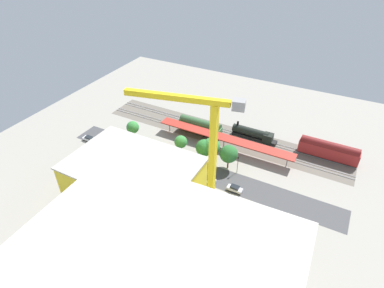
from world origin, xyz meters
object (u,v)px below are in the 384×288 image
object	(u,v)px
box_truck_0	(146,160)
street_tree_1	(211,147)
construction_building	(135,185)
parked_car_7	(89,139)
traffic_light	(238,162)
street_tree_0	(133,127)
street_tree_4	(181,142)
parked_car_4	(145,158)
parked_car_6	(105,145)
freight_coach_far	(200,126)
platform_canopy_near	(224,138)
locomotive	(254,134)
street_tree_2	(204,148)
parked_car_1	(209,180)
parked_car_0	(235,189)
street_tree_3	(229,154)
parked_car_5	(124,152)
box_truck_1	(164,164)
parked_car_2	(187,172)
parked_car_3	(164,165)
passenger_coach	(329,150)
tower_crane	(205,159)

from	to	relation	value
box_truck_0	street_tree_1	size ratio (longest dim) A/B	1.19
construction_building	parked_car_7	bearing A→B (deg)	-26.89
construction_building	traffic_light	xyz separation A→B (m)	(-19.28, -24.90, -2.93)
street_tree_0	street_tree_4	size ratio (longest dim) A/B	1.16
parked_car_4	parked_car_6	size ratio (longest dim) A/B	0.93
freight_coach_far	box_truck_0	bearing A→B (deg)	72.34
freight_coach_far	box_truck_0	size ratio (longest dim) A/B	1.57
freight_coach_far	parked_car_6	size ratio (longest dim) A/B	3.55
platform_canopy_near	locomotive	distance (m)	12.54
parked_car_7	street_tree_2	xyz separation A→B (m)	(-40.76, -7.95, 4.53)
locomotive	parked_car_4	xyz separation A→B (m)	(27.32, 27.74, -1.16)
parked_car_1	parked_car_4	bearing A→B (deg)	-0.74
parked_car_7	box_truck_0	world-z (taller)	box_truck_0
parked_car_0	street_tree_3	bearing A→B (deg)	-57.06
platform_canopy_near	street_tree_2	world-z (taller)	street_tree_2
freight_coach_far	box_truck_0	xyz separation A→B (m)	(7.47, 23.47, -1.37)
parked_car_5	street_tree_1	bearing A→B (deg)	-161.16
construction_building	box_truck_1	distance (m)	17.52
parked_car_4	street_tree_3	world-z (taller)	street_tree_3
parked_car_0	street_tree_4	distance (m)	24.58
parked_car_6	platform_canopy_near	bearing A→B (deg)	-153.13
box_truck_1	street_tree_3	bearing A→B (deg)	-152.38
parked_car_4	box_truck_1	size ratio (longest dim) A/B	0.45
box_truck_0	street_tree_4	distance (m)	12.68
freight_coach_far	box_truck_1	bearing A→B (deg)	86.66
street_tree_3	traffic_light	size ratio (longest dim) A/B	1.31
parked_car_2	construction_building	distance (m)	19.42
street_tree_3	parked_car_6	bearing A→B (deg)	11.96
parked_car_0	parked_car_1	distance (m)	8.13
parked_car_3	parked_car_4	world-z (taller)	parked_car_3
parked_car_6	passenger_coach	bearing A→B (deg)	-157.60
parked_car_0	street_tree_3	size ratio (longest dim) A/B	0.55
freight_coach_far	passenger_coach	bearing A→B (deg)	-172.37
parked_car_0	parked_car_5	distance (m)	39.07
street_tree_1	parked_car_4	bearing A→B (deg)	25.25
parked_car_0	street_tree_1	distance (m)	15.73
freight_coach_far	parked_car_6	xyz separation A→B (m)	(25.06, 22.24, -2.32)
parked_car_7	parked_car_6	bearing A→B (deg)	176.96
parked_car_4	tower_crane	world-z (taller)	tower_crane
parked_car_6	street_tree_4	xyz separation A→B (m)	(-24.34, -9.23, 3.38)
street_tree_0	street_tree_3	xyz separation A→B (m)	(-35.04, -0.65, 0.23)
passenger_coach	box_truck_1	world-z (taller)	passenger_coach
parked_car_3	parked_car_6	size ratio (longest dim) A/B	1.03
locomotive	passenger_coach	distance (m)	24.51
platform_canopy_near	locomotive	size ratio (longest dim) A/B	2.98
parked_car_7	parked_car_2	bearing A→B (deg)	179.89
parked_car_4	traffic_light	xyz separation A→B (m)	(-28.50, -7.65, 3.43)
tower_crane	street_tree_0	xyz separation A→B (m)	(37.98, -23.05, -15.81)
box_truck_0	street_tree_0	distance (m)	15.12
box_truck_1	parked_car_3	bearing A→B (deg)	-55.86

